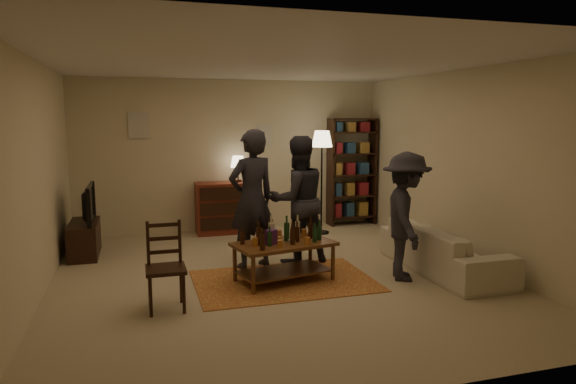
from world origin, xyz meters
name	(u,v)px	position (x,y,z in m)	size (l,w,h in m)	color
floor	(276,277)	(0.00, 0.00, 0.00)	(6.00, 6.00, 0.00)	#C6B793
room_shell	(195,130)	(-0.65, 2.98, 1.81)	(6.00, 6.00, 6.00)	beige
rug	(284,281)	(0.05, -0.21, 0.01)	(2.20, 1.50, 0.01)	maroon
coffee_table	(284,247)	(0.04, -0.21, 0.43)	(1.33, 0.91, 0.84)	brown
dining_chair	(165,262)	(-1.42, -0.71, 0.50)	(0.41, 0.41, 0.96)	black
tv_stand	(84,230)	(-2.44, 1.80, 0.38)	(0.40, 1.00, 1.06)	black
dresser	(225,206)	(-0.19, 2.71, 0.48)	(1.00, 0.50, 1.36)	maroon
bookshelf	(351,170)	(2.25, 2.78, 1.03)	(0.90, 0.34, 2.02)	black
floor_lamp	(322,146)	(1.42, 2.18, 1.54)	(0.36, 0.36, 1.81)	black
sofa	(444,249)	(2.20, -0.40, 0.30)	(2.08, 0.81, 0.61)	beige
person_left	(252,199)	(-0.20, 0.50, 0.94)	(0.69, 0.45, 1.88)	#232228
person_right	(298,200)	(0.47, 0.56, 0.89)	(0.87, 0.67, 1.78)	#2A2931
person_by_sofa	(406,216)	(1.54, -0.54, 0.81)	(1.04, 0.60, 1.61)	#26252C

